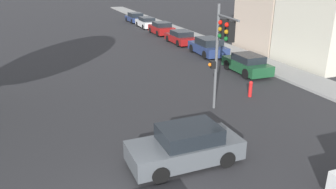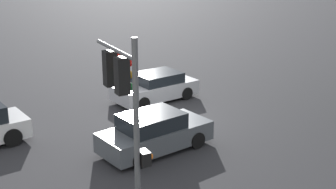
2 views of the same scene
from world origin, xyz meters
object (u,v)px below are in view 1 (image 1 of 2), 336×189
(parked_car_1, at_px, (208,47))
(fire_hydrant, at_px, (250,88))
(parked_car_3, at_px, (161,28))
(crossing_car_1, at_px, (186,146))
(parked_car_0, at_px, (247,64))
(parked_car_4, at_px, (146,22))
(parked_car_2, at_px, (181,37))
(parked_car_5, at_px, (135,18))
(traffic_signal, at_px, (222,41))

(parked_car_1, bearing_deg, fire_hydrant, 167.35)
(parked_car_1, distance_m, fire_hydrant, 10.39)
(parked_car_1, bearing_deg, parked_car_3, 2.49)
(crossing_car_1, distance_m, fire_hydrant, 7.99)
(crossing_car_1, bearing_deg, parked_car_0, -134.95)
(parked_car_0, distance_m, fire_hydrant, 4.83)
(crossing_car_1, distance_m, parked_car_4, 33.22)
(parked_car_2, relative_size, parked_car_4, 0.94)
(parked_car_2, distance_m, parked_car_5, 17.14)
(parked_car_1, height_order, fire_hydrant, parked_car_1)
(parked_car_2, bearing_deg, parked_car_0, -179.57)
(parked_car_5, bearing_deg, parked_car_4, 177.77)
(parked_car_3, bearing_deg, parked_car_5, -0.37)
(parked_car_0, height_order, fire_hydrant, parked_car_0)
(crossing_car_1, bearing_deg, parked_car_1, -121.55)
(traffic_signal, distance_m, parked_car_1, 13.06)
(parked_car_2, bearing_deg, traffic_signal, 162.59)
(traffic_signal, relative_size, parked_car_4, 1.12)
(parked_car_4, xyz_separation_m, parked_car_5, (0.05, 5.56, -0.00))
(parked_car_3, bearing_deg, crossing_car_1, 161.56)
(traffic_signal, bearing_deg, parked_car_3, -94.44)
(traffic_signal, bearing_deg, parked_car_4, -91.86)
(crossing_car_1, height_order, fire_hydrant, crossing_car_1)
(traffic_signal, relative_size, parked_car_2, 1.19)
(parked_car_5, height_order, fire_hydrant, parked_car_5)
(traffic_signal, xyz_separation_m, parked_car_0, (5.38, 5.55, -2.95))
(parked_car_2, bearing_deg, parked_car_5, -0.49)
(traffic_signal, height_order, parked_car_3, traffic_signal)
(parked_car_5, bearing_deg, traffic_signal, 169.31)
(parked_car_3, xyz_separation_m, parked_car_5, (0.04, 11.23, -0.04))
(traffic_signal, bearing_deg, parked_car_0, -125.31)
(traffic_signal, height_order, parked_car_2, traffic_signal)
(parked_car_0, distance_m, parked_car_1, 5.95)
(parked_car_0, height_order, parked_car_4, parked_car_0)
(parked_car_4, bearing_deg, parked_car_1, -178.85)
(parked_car_1, relative_size, parked_car_2, 1.00)
(fire_hydrant, bearing_deg, parked_car_2, 81.10)
(fire_hydrant, bearing_deg, crossing_car_1, -141.17)
(parked_car_5, distance_m, fire_hydrant, 32.70)
(parked_car_1, xyz_separation_m, fire_hydrant, (-2.61, -10.06, -0.21))
(parked_car_2, distance_m, parked_car_3, 5.91)
(parked_car_0, height_order, parked_car_3, parked_car_3)
(traffic_signal, distance_m, crossing_car_1, 5.72)
(crossing_car_1, xyz_separation_m, fire_hydrant, (6.22, 5.01, -0.18))
(parked_car_2, xyz_separation_m, parked_car_5, (0.12, 17.14, 0.01))
(parked_car_5, xyz_separation_m, fire_hydrant, (-2.55, -32.60, -0.15))
(parked_car_2, relative_size, fire_hydrant, 4.78)
(traffic_signal, relative_size, fire_hydrant, 5.67)
(parked_car_5, bearing_deg, fire_hydrant, 173.86)
(parked_car_2, height_order, fire_hydrant, parked_car_2)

